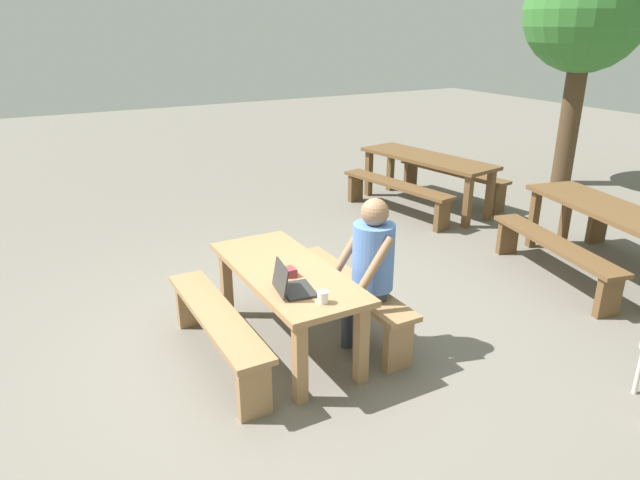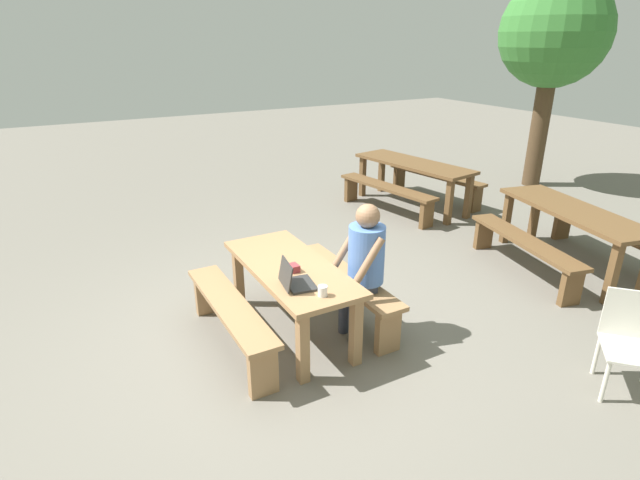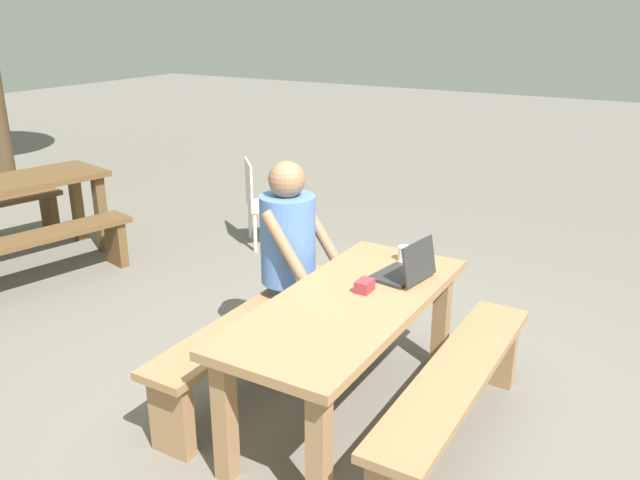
{
  "view_description": "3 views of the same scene",
  "coord_description": "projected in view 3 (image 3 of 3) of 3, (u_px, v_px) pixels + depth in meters",
  "views": [
    {
      "loc": [
        3.88,
        -1.82,
        2.61
      ],
      "look_at": [
        0.12,
        0.25,
        0.96
      ],
      "focal_mm": 32.09,
      "sensor_mm": 36.0,
      "label": 1
    },
    {
      "loc": [
        3.87,
        -1.82,
        2.71
      ],
      "look_at": [
        0.12,
        0.25,
        0.96
      ],
      "focal_mm": 28.15,
      "sensor_mm": 36.0,
      "label": 2
    },
    {
      "loc": [
        -2.78,
        -1.45,
        2.16
      ],
      "look_at": [
        0.12,
        0.25,
        0.96
      ],
      "focal_mm": 36.49,
      "sensor_mm": 36.0,
      "label": 3
    }
  ],
  "objects": [
    {
      "name": "bench_near",
      "position": [
        456.0,
        390.0,
        3.27
      ],
      "size": [
        1.69,
        0.3,
        0.48
      ],
      "color": "#9E754C",
      "rests_on": "ground"
    },
    {
      "name": "ground_plane",
      "position": [
        347.0,
        414.0,
        3.68
      ],
      "size": [
        30.0,
        30.0,
        0.0
      ],
      "primitive_type": "plane",
      "color": "slate"
    },
    {
      "name": "small_pouch",
      "position": [
        365.0,
        286.0,
        3.52
      ],
      "size": [
        0.11,
        0.08,
        0.07
      ],
      "color": "#993338",
      "rests_on": "picnic_table_front"
    },
    {
      "name": "person_seated",
      "position": [
        292.0,
        247.0,
        3.98
      ],
      "size": [
        0.45,
        0.43,
        1.32
      ],
      "color": "#333847",
      "rests_on": "ground"
    },
    {
      "name": "laptop",
      "position": [
        407.0,
        269.0,
        3.67
      ],
      "size": [
        0.34,
        0.32,
        0.24
      ],
      "rotation": [
        0.0,
        0.0,
        2.98
      ],
      "color": "#2D2D2D",
      "rests_on": "picnic_table_front"
    },
    {
      "name": "bench_far",
      "position": [
        257.0,
        332.0,
        3.85
      ],
      "size": [
        1.69,
        0.3,
        0.48
      ],
      "color": "#9E754C",
      "rests_on": "ground"
    },
    {
      "name": "picnic_table_front",
      "position": [
        349.0,
        319.0,
        3.48
      ],
      "size": [
        1.7,
        0.72,
        0.71
      ],
      "color": "#9E754C",
      "rests_on": "ground"
    },
    {
      "name": "coffee_mug",
      "position": [
        404.0,
        253.0,
        3.95
      ],
      "size": [
        0.08,
        0.08,
        0.09
      ],
      "color": "white",
      "rests_on": "picnic_table_front"
    },
    {
      "name": "plastic_chair",
      "position": [
        263.0,
        201.0,
        6.19
      ],
      "size": [
        0.62,
        0.62,
        0.82
      ],
      "rotation": [
        0.0,
        0.0,
        0.75
      ],
      "color": "silver",
      "rests_on": "ground"
    },
    {
      "name": "bench_rear_south",
      "position": [
        21.0,
        252.0,
        5.16
      ],
      "size": [
        1.87,
        0.7,
        0.45
      ],
      "rotation": [
        0.0,
        0.0,
        -0.22
      ],
      "color": "brown",
      "rests_on": "ground"
    }
  ]
}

